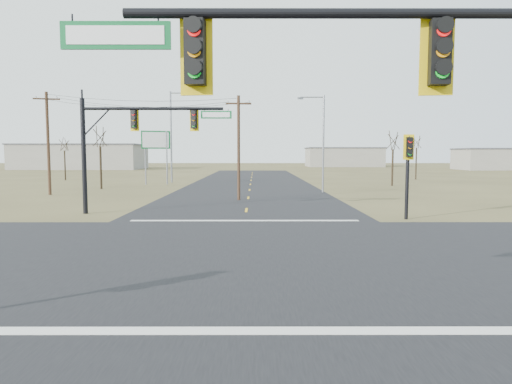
# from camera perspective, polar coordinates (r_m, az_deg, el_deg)

# --- Properties ---
(ground) EXTENTS (320.00, 320.00, 0.00)m
(ground) POSITION_cam_1_polar(r_m,az_deg,el_deg) (16.68, -2.03, -7.45)
(ground) COLOR brown
(ground) RESTS_ON ground
(road_ew) EXTENTS (160.00, 14.00, 0.02)m
(road_ew) POSITION_cam_1_polar(r_m,az_deg,el_deg) (16.68, -2.03, -7.41)
(road_ew) COLOR black
(road_ew) RESTS_ON ground
(road_ns) EXTENTS (14.00, 160.00, 0.02)m
(road_ns) POSITION_cam_1_polar(r_m,az_deg,el_deg) (16.68, -2.03, -7.41)
(road_ns) COLOR black
(road_ns) RESTS_ON ground
(stop_bar_near) EXTENTS (12.00, 0.40, 0.01)m
(stop_bar_near) POSITION_cam_1_polar(r_m,az_deg,el_deg) (9.48, -3.62, -16.92)
(stop_bar_near) COLOR silver
(stop_bar_near) RESTS_ON road_ns
(stop_bar_far) EXTENTS (12.00, 0.40, 0.01)m
(stop_bar_far) POSITION_cam_1_polar(r_m,az_deg,el_deg) (24.05, -1.42, -3.59)
(stop_bar_far) COLOR silver
(stop_bar_far) RESTS_ON road_ns
(mast_arm_near) EXTENTS (10.33, 0.47, 6.41)m
(mast_arm_near) POSITION_cam_1_polar(r_m,az_deg,el_deg) (8.30, 22.21, 12.42)
(mast_arm_near) COLOR black
(mast_arm_near) RESTS_ON ground
(mast_arm_far) EXTENTS (8.84, 0.53, 6.76)m
(mast_arm_far) POSITION_cam_1_polar(r_m,az_deg,el_deg) (27.79, -14.85, 7.44)
(mast_arm_far) COLOR black
(mast_arm_far) RESTS_ON ground
(pedestal_signal_ne) EXTENTS (0.61, 0.53, 4.59)m
(pedestal_signal_ne) POSITION_cam_1_polar(r_m,az_deg,el_deg) (25.72, 18.54, 4.09)
(pedestal_signal_ne) COLOR black
(pedestal_signal_ne) RESTS_ON ground
(utility_pole_near) EXTENTS (1.93, 0.36, 7.90)m
(utility_pole_near) POSITION_cam_1_polar(r_m,az_deg,el_deg) (34.64, -2.19, 5.82)
(utility_pole_near) COLOR #482F1F
(utility_pole_near) RESTS_ON ground
(utility_pole_far) EXTENTS (2.11, 0.67, 8.78)m
(utility_pole_far) POSITION_cam_1_polar(r_m,az_deg,el_deg) (43.06, -24.55, 5.77)
(utility_pole_far) COLOR #482F1F
(utility_pole_far) RESTS_ON ground
(highway_sign) EXTENTS (3.11, 1.21, 6.16)m
(highway_sign) POSITION_cam_1_polar(r_m,az_deg,el_deg) (53.66, -12.40, 5.56)
(highway_sign) COLOR slate
(highway_sign) RESTS_ON ground
(streetlight_a) EXTENTS (2.47, 0.37, 8.81)m
(streetlight_a) POSITION_cam_1_polar(r_m,az_deg,el_deg) (41.94, 8.16, 6.67)
(streetlight_a) COLOR slate
(streetlight_a) RESTS_ON ground
(streetlight_c) EXTENTS (3.11, 0.45, 11.09)m
(streetlight_c) POSITION_cam_1_polar(r_m,az_deg,el_deg) (57.04, -10.34, 7.43)
(streetlight_c) COLOR slate
(streetlight_c) RESTS_ON ground
(bare_tree_a) EXTENTS (3.61, 3.61, 6.72)m
(bare_tree_a) POSITION_cam_1_polar(r_m,az_deg,el_deg) (48.51, -18.93, 6.64)
(bare_tree_a) COLOR black
(bare_tree_a) RESTS_ON ground
(bare_tree_b) EXTENTS (2.45, 2.45, 6.08)m
(bare_tree_b) POSITION_cam_1_polar(r_m,az_deg,el_deg) (66.33, -22.85, 5.57)
(bare_tree_b) COLOR black
(bare_tree_b) RESTS_ON ground
(bare_tree_c) EXTENTS (2.87, 2.87, 6.43)m
(bare_tree_c) POSITION_cam_1_polar(r_m,az_deg,el_deg) (52.51, 16.77, 6.24)
(bare_tree_c) COLOR black
(bare_tree_c) RESTS_ON ground
(bare_tree_d) EXTENTS (2.95, 2.95, 6.48)m
(bare_tree_d) POSITION_cam_1_polar(r_m,az_deg,el_deg) (66.75, 19.45, 5.97)
(bare_tree_d) COLOR black
(bare_tree_d) RESTS_ON ground
(warehouse_left) EXTENTS (28.00, 14.00, 5.50)m
(warehouse_left) POSITION_cam_1_polar(r_m,az_deg,el_deg) (113.77, -21.03, 4.08)
(warehouse_left) COLOR gray
(warehouse_left) RESTS_ON ground
(warehouse_mid) EXTENTS (20.00, 12.00, 5.00)m
(warehouse_mid) POSITION_cam_1_polar(r_m,az_deg,el_deg) (128.64, 10.89, 4.25)
(warehouse_mid) COLOR gray
(warehouse_mid) RESTS_ON ground
(warehouse_right) EXTENTS (18.00, 10.00, 4.50)m
(warehouse_right) POSITION_cam_1_polar(r_m,az_deg,el_deg) (115.00, 28.22, 3.59)
(warehouse_right) COLOR gray
(warehouse_right) RESTS_ON ground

